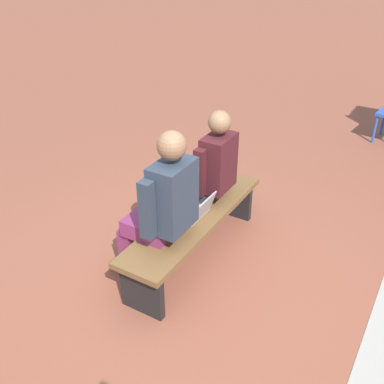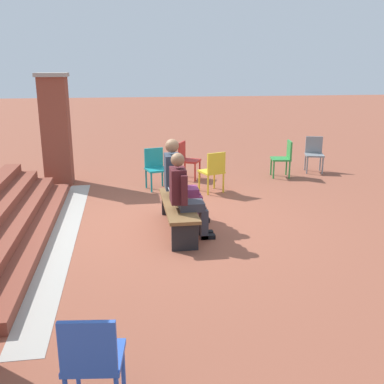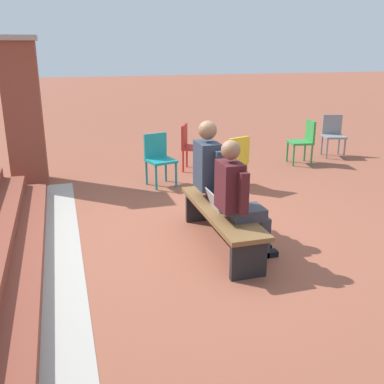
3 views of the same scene
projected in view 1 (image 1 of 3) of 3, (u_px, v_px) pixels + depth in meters
The scene contains 5 objects.
ground_plane at pixel (192, 287), 3.77m from camera, with size 60.00×60.00×0.00m, color brown.
bench at pixel (195, 224), 3.96m from camera, with size 1.80×0.44×0.45m.
person_student at pixel (208, 172), 4.07m from camera, with size 0.52×0.65×1.30m.
person_adult at pixel (162, 206), 3.50m from camera, with size 0.57×0.71×1.38m.
laptop at pixel (195, 211), 3.86m from camera, with size 0.32×0.29×0.21m.
Camera 1 is at (2.45, 1.46, 2.59)m, focal length 42.00 mm.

